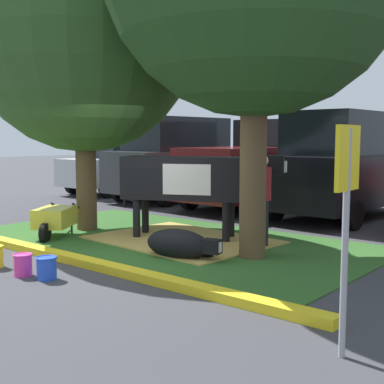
{
  "coord_description": "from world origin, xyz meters",
  "views": [
    {
      "loc": [
        6.05,
        -5.53,
        1.94
      ],
      "look_at": [
        -0.29,
        1.98,
        0.9
      ],
      "focal_mm": 48.99,
      "sensor_mm": 36.0,
      "label": 1
    }
  ],
  "objects_px": {
    "bucket_blue": "(47,268)",
    "pickup_truck_maroon": "(260,166)",
    "wheelbarrow": "(54,218)",
    "suv_dark_grey": "(177,159)",
    "bucket_pink": "(23,264)",
    "parking_sign": "(347,195)",
    "suv_black": "(343,165)",
    "sedan_silver": "(123,164)",
    "shade_tree_left": "(83,41)",
    "cow_holstein": "(189,179)",
    "calf_lying": "(180,244)",
    "person_handler": "(261,198)"
  },
  "relations": [
    {
      "from": "person_handler",
      "to": "pickup_truck_maroon",
      "type": "distance_m",
      "value": 5.66
    },
    {
      "from": "person_handler",
      "to": "bucket_pink",
      "type": "bearing_deg",
      "value": -112.3
    },
    {
      "from": "calf_lying",
      "to": "sedan_silver",
      "type": "bearing_deg",
      "value": 142.57
    },
    {
      "from": "bucket_blue",
      "to": "shade_tree_left",
      "type": "bearing_deg",
      "value": 133.31
    },
    {
      "from": "parking_sign",
      "to": "suv_dark_grey",
      "type": "distance_m",
      "value": 11.83
    },
    {
      "from": "sedan_silver",
      "to": "cow_holstein",
      "type": "bearing_deg",
      "value": -34.19
    },
    {
      "from": "parking_sign",
      "to": "sedan_silver",
      "type": "xyz_separation_m",
      "value": [
        -11.67,
        8.07,
        -0.46
      ]
    },
    {
      "from": "calf_lying",
      "to": "wheelbarrow",
      "type": "height_order",
      "value": "wheelbarrow"
    },
    {
      "from": "bucket_blue",
      "to": "pickup_truck_maroon",
      "type": "relative_size",
      "value": 0.06
    },
    {
      "from": "cow_holstein",
      "to": "calf_lying",
      "type": "xyz_separation_m",
      "value": [
        0.93,
        -1.33,
        -0.91
      ]
    },
    {
      "from": "shade_tree_left",
      "to": "person_handler",
      "type": "xyz_separation_m",
      "value": [
        3.75,
        0.83,
        -2.97
      ]
    },
    {
      "from": "cow_holstein",
      "to": "person_handler",
      "type": "relative_size",
      "value": 1.79
    },
    {
      "from": "sedan_silver",
      "to": "suv_dark_grey",
      "type": "height_order",
      "value": "suv_dark_grey"
    },
    {
      "from": "parking_sign",
      "to": "sedan_silver",
      "type": "height_order",
      "value": "parking_sign"
    },
    {
      "from": "shade_tree_left",
      "to": "parking_sign",
      "type": "relative_size",
      "value": 3.0
    },
    {
      "from": "bucket_pink",
      "to": "suv_black",
      "type": "relative_size",
      "value": 0.07
    },
    {
      "from": "sedan_silver",
      "to": "suv_black",
      "type": "xyz_separation_m",
      "value": [
        8.21,
        -0.4,
        0.29
      ]
    },
    {
      "from": "wheelbarrow",
      "to": "parking_sign",
      "type": "distance_m",
      "value": 6.86
    },
    {
      "from": "sedan_silver",
      "to": "bucket_blue",
      "type": "bearing_deg",
      "value": -47.77
    },
    {
      "from": "calf_lying",
      "to": "person_handler",
      "type": "xyz_separation_m",
      "value": [
        0.53,
        1.55,
        0.65
      ]
    },
    {
      "from": "shade_tree_left",
      "to": "bucket_pink",
      "type": "distance_m",
      "value": 5.19
    },
    {
      "from": "suv_black",
      "to": "bucket_pink",
      "type": "bearing_deg",
      "value": -97.98
    },
    {
      "from": "wheelbarrow",
      "to": "suv_dark_grey",
      "type": "xyz_separation_m",
      "value": [
        -2.32,
        6.16,
        0.88
      ]
    },
    {
      "from": "suv_dark_grey",
      "to": "cow_holstein",
      "type": "bearing_deg",
      "value": -46.26
    },
    {
      "from": "parking_sign",
      "to": "pickup_truck_maroon",
      "type": "height_order",
      "value": "pickup_truck_maroon"
    },
    {
      "from": "calf_lying",
      "to": "person_handler",
      "type": "relative_size",
      "value": 0.81
    },
    {
      "from": "bucket_pink",
      "to": "suv_dark_grey",
      "type": "relative_size",
      "value": 0.07
    },
    {
      "from": "person_handler",
      "to": "wheelbarrow",
      "type": "xyz_separation_m",
      "value": [
        -3.53,
        -1.78,
        -0.5
      ]
    },
    {
      "from": "suv_black",
      "to": "shade_tree_left",
      "type": "bearing_deg",
      "value": -123.3
    },
    {
      "from": "bucket_blue",
      "to": "bucket_pink",
      "type": "bearing_deg",
      "value": -165.39
    },
    {
      "from": "shade_tree_left",
      "to": "cow_holstein",
      "type": "height_order",
      "value": "shade_tree_left"
    },
    {
      "from": "bucket_blue",
      "to": "pickup_truck_maroon",
      "type": "distance_m",
      "value": 8.65
    },
    {
      "from": "sedan_silver",
      "to": "suv_black",
      "type": "relative_size",
      "value": 0.96
    },
    {
      "from": "parking_sign",
      "to": "shade_tree_left",
      "type": "bearing_deg",
      "value": 159.13
    },
    {
      "from": "suv_dark_grey",
      "to": "wheelbarrow",
      "type": "bearing_deg",
      "value": -69.33
    },
    {
      "from": "suv_dark_grey",
      "to": "pickup_truck_maroon",
      "type": "xyz_separation_m",
      "value": [
        2.78,
        0.37,
        -0.16
      ]
    },
    {
      "from": "cow_holstein",
      "to": "wheelbarrow",
      "type": "distance_m",
      "value": 2.71
    },
    {
      "from": "shade_tree_left",
      "to": "bucket_blue",
      "type": "xyz_separation_m",
      "value": [
        2.63,
        -2.79,
        -3.69
      ]
    },
    {
      "from": "person_handler",
      "to": "wheelbarrow",
      "type": "height_order",
      "value": "person_handler"
    },
    {
      "from": "sedan_silver",
      "to": "shade_tree_left",
      "type": "bearing_deg",
      "value": -48.33
    },
    {
      "from": "bucket_pink",
      "to": "sedan_silver",
      "type": "distance_m",
      "value": 11.01
    },
    {
      "from": "bucket_pink",
      "to": "bucket_blue",
      "type": "distance_m",
      "value": 0.42
    },
    {
      "from": "shade_tree_left",
      "to": "calf_lying",
      "type": "height_order",
      "value": "shade_tree_left"
    },
    {
      "from": "parking_sign",
      "to": "suv_black",
      "type": "relative_size",
      "value": 0.44
    },
    {
      "from": "calf_lying",
      "to": "wheelbarrow",
      "type": "bearing_deg",
      "value": -175.56
    },
    {
      "from": "wheelbarrow",
      "to": "bucket_pink",
      "type": "relative_size",
      "value": 4.78
    },
    {
      "from": "shade_tree_left",
      "to": "calf_lying",
      "type": "relative_size",
      "value": 4.59
    },
    {
      "from": "calf_lying",
      "to": "suv_black",
      "type": "height_order",
      "value": "suv_black"
    },
    {
      "from": "wheelbarrow",
      "to": "sedan_silver",
      "type": "bearing_deg",
      "value": 128.36
    },
    {
      "from": "wheelbarrow",
      "to": "cow_holstein",
      "type": "bearing_deg",
      "value": 37.02
    }
  ]
}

